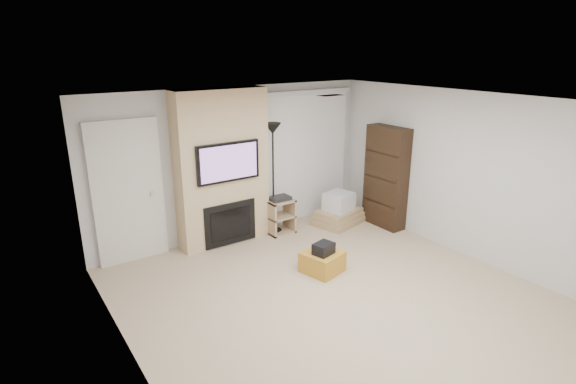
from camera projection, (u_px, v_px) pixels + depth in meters
floor at (341, 301)px, 5.73m from camera, size 5.00×5.50×0.00m
ceiling at (349, 104)px, 4.96m from camera, size 5.00×5.50×0.00m
wall_back at (236, 163)px, 7.50m from camera, size 5.00×0.00×2.50m
wall_left at (133, 265)px, 4.00m from camera, size 0.00×5.50×2.50m
wall_right at (471, 177)px, 6.69m from camera, size 0.00×5.50×2.50m
hvac_vent at (331, 96)px, 5.80m from camera, size 0.35×0.18×0.01m
ottoman at (322, 262)px, 6.46m from camera, size 0.61×0.61×0.30m
black_bag at (324, 249)px, 6.34m from camera, size 0.32×0.28×0.16m
fireplace_wall at (222, 169)px, 7.15m from camera, size 1.50×0.47×2.50m
entry_door at (128, 193)px, 6.56m from camera, size 1.02×0.11×2.14m
vertical_blinds at (305, 151)px, 8.20m from camera, size 1.98×0.10×2.37m
floor_lamp at (273, 147)px, 7.43m from camera, size 0.28×0.28×1.91m
av_stand at (280, 214)px, 7.76m from camera, size 0.45×0.38×0.66m
box_stack at (338, 212)px, 8.20m from camera, size 1.00×0.84×0.58m
bookshelf at (386, 177)px, 7.92m from camera, size 0.30×0.80×1.80m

